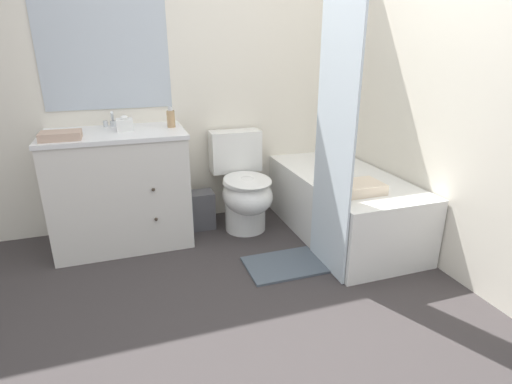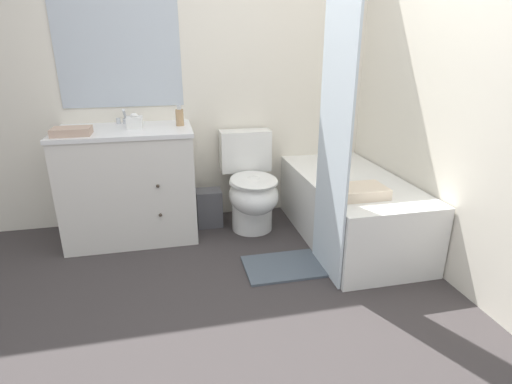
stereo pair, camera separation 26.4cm
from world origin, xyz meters
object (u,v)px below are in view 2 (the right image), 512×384
Objects in this scene: sink_faucet at (126,119)px; bathtub at (349,208)px; bath_towel_folded at (362,191)px; bath_mat at (283,266)px; vanity_cabinet at (130,183)px; hand_towel_folded at (72,131)px; toilet at (251,188)px; wastebasket at (209,208)px; tissue_box at (135,122)px; soap_dispenser at (180,117)px.

bathtub is at bearing -20.66° from sink_faucet.
sink_faucet is 0.46× the size of bath_towel_folded.
bath_mat is (-0.51, 0.04, -0.52)m from bath_towel_folded.
hand_towel_folded is (-0.32, -0.16, 0.44)m from vanity_cabinet.
toilet is 1.37m from hand_towel_folded.
bath_towel_folded reaches higher than bath_mat.
sink_faucet is 0.46× the size of wastebasket.
sink_faucet is (-0.00, 0.20, 0.45)m from vanity_cabinet.
wastebasket is 0.91m from tissue_box.
hand_towel_folded is 0.82× the size of bath_towel_folded.
soap_dispenser is at bearing 127.77° from bath_mat.
hand_towel_folded is 1.71m from bath_mat.
sink_faucet is 1.12m from toilet.
bathtub is at bearing -24.14° from wastebasket.
wastebasket is 1.20m from hand_towel_folded.
bathtub is 0.48m from bath_towel_folded.
soap_dispenser is (-1.23, 0.44, 0.67)m from bathtub.
vanity_cabinet is 7.77× the size of tissue_box.
vanity_cabinet is 0.94m from toilet.
sink_faucet reaches higher than toilet.
toilet is 0.95m from bath_towel_folded.
bath_mat is at bearing -151.50° from bathtub.
bath_towel_folded is at bearing -27.46° from vanity_cabinet.
wastebasket reaches higher than bath_mat.
sink_faucet is 0.20m from tissue_box.
bath_towel_folded reaches higher than bathtub.
bathtub is 1.74m from tissue_box.
hand_towel_folded reaches higher than bath_towel_folded.
bath_towel_folded is (1.85, -0.64, -0.35)m from hand_towel_folded.
wastebasket is (0.60, -0.15, -0.74)m from sink_faucet.
tissue_box is 0.44m from hand_towel_folded.
soap_dispenser is at bearing -23.04° from sink_faucet.
wastebasket is at bearing 160.11° from toilet.
wastebasket is (0.60, 0.05, -0.28)m from vanity_cabinet.
toilet is at bearing -16.32° from sink_faucet.
sink_faucet is 0.49m from hand_towel_folded.
bath_mat is (1.34, -0.59, -0.87)m from hand_towel_folded.
sink_faucet reaches higher than vanity_cabinet.
soap_dispenser is 1.44m from bath_towel_folded.
tissue_box is 0.82× the size of soap_dispenser.
bath_mat is (0.61, -0.78, -0.91)m from soap_dispenser.
bath_mat is (-0.62, -0.34, -0.24)m from bathtub.
tissue_box is 0.33m from soap_dispenser.
tissue_box is (-0.52, -0.03, 0.74)m from wastebasket.
tissue_box is 1.50m from bath_mat.
bath_mat is at bearing -43.31° from sink_faucet.
soap_dispenser reaches higher than bath_mat.
sink_faucet is 1.13× the size of tissue_box.
toilet is at bearing -5.88° from tissue_box.
sink_faucet is at bearing 90.00° from vanity_cabinet.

